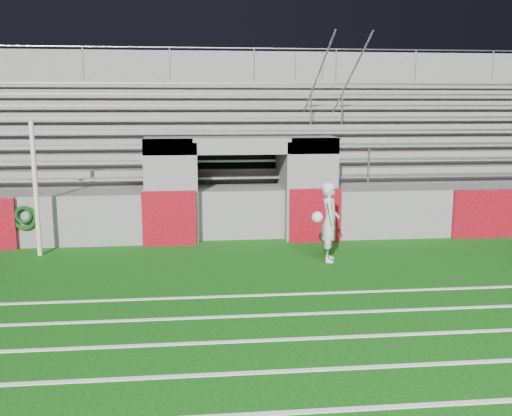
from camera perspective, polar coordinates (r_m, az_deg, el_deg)
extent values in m
plane|color=#0D480C|center=(11.36, -0.07, -7.11)|extent=(90.00, 90.00, 0.00)
cylinder|color=beige|center=(13.70, -21.18, 1.73)|extent=(0.11, 0.11, 3.04)
cube|color=white|center=(6.79, 4.52, -19.66)|extent=(28.00, 0.09, 0.01)
cube|color=white|center=(7.66, 3.12, -15.97)|extent=(28.00, 0.09, 0.01)
cube|color=white|center=(8.56, 2.04, -13.04)|extent=(28.00, 0.09, 0.01)
cube|color=white|center=(9.48, 1.19, -10.66)|extent=(28.00, 0.09, 0.01)
cube|color=white|center=(10.41, 0.50, -8.71)|extent=(28.00, 0.09, 0.01)
cube|color=#5F5D5A|center=(14.45, -8.62, 1.83)|extent=(1.20, 1.00, 2.60)
cube|color=#5F5D5A|center=(14.72, 5.52, 2.05)|extent=(1.20, 1.00, 2.60)
cube|color=black|center=(16.16, -1.95, 2.65)|extent=(2.60, 0.20, 2.50)
cube|color=#5F5D5A|center=(15.03, -6.04, 2.02)|extent=(0.10, 2.20, 2.50)
cube|color=#5F5D5A|center=(15.20, 2.67, 2.16)|extent=(0.10, 2.20, 2.50)
cube|color=#5F5D5A|center=(14.36, -1.50, 6.30)|extent=(4.80, 1.00, 0.40)
cube|color=#5F5D5A|center=(18.30, -2.42, 3.22)|extent=(26.00, 8.00, 0.20)
cube|color=#5F5D5A|center=(18.39, -2.41, 1.29)|extent=(26.00, 8.00, 1.05)
cube|color=#630811|center=(14.01, -8.65, -1.03)|extent=(1.30, 0.15, 1.35)
cube|color=#630811|center=(14.29, 5.92, -0.75)|extent=(1.30, 0.15, 1.35)
cube|color=#630811|center=(15.94, 22.69, -0.53)|extent=(2.20, 0.15, 1.25)
cube|color=gray|center=(15.37, -1.76, 3.08)|extent=(23.00, 0.28, 0.06)
cube|color=#5F5D5A|center=(16.21, -1.98, 3.35)|extent=(24.00, 0.75, 0.38)
cube|color=gray|center=(16.07, -1.96, 4.76)|extent=(23.00, 0.28, 0.06)
cube|color=#5F5D5A|center=(16.93, -2.16, 4.29)|extent=(24.00, 0.75, 0.76)
cube|color=gray|center=(16.78, -2.15, 6.29)|extent=(23.00, 0.28, 0.06)
cube|color=#5F5D5A|center=(17.66, -2.32, 5.15)|extent=(24.00, 0.75, 1.14)
cube|color=gray|center=(17.51, -2.32, 7.70)|extent=(23.00, 0.28, 0.06)
cube|color=#5F5D5A|center=(18.39, -2.48, 5.95)|extent=(24.00, 0.75, 1.52)
cube|color=gray|center=(18.24, -2.48, 9.00)|extent=(23.00, 0.28, 0.06)
cube|color=#5F5D5A|center=(19.13, -2.62, 6.68)|extent=(24.00, 0.75, 1.90)
cube|color=gray|center=(18.99, -2.63, 10.19)|extent=(23.00, 0.28, 0.06)
cube|color=#5F5D5A|center=(19.86, -2.75, 7.36)|extent=(24.00, 0.75, 2.28)
cube|color=gray|center=(19.74, -2.77, 11.29)|extent=(23.00, 0.28, 0.06)
cube|color=#5F5D5A|center=(20.60, -2.88, 7.99)|extent=(24.00, 0.75, 2.66)
cube|color=gray|center=(20.50, -2.90, 12.32)|extent=(23.00, 0.28, 0.06)
cube|color=#5F5D5A|center=(21.27, -2.98, 8.24)|extent=(26.00, 0.60, 5.29)
cylinder|color=#A5A8AD|center=(15.45, 7.63, 4.08)|extent=(0.05, 0.05, 1.00)
cylinder|color=#A5A8AD|center=(18.29, 5.52, 9.84)|extent=(0.05, 0.05, 1.00)
cylinder|color=#A5A8AD|center=(21.29, 3.95, 14.01)|extent=(0.05, 0.05, 1.00)
cylinder|color=#A5A8AD|center=(18.29, 5.55, 11.40)|extent=(0.05, 6.02, 3.08)
cylinder|color=#A5A8AD|center=(15.71, 11.18, 4.08)|extent=(0.05, 0.05, 1.00)
cylinder|color=#A5A8AD|center=(18.51, 8.60, 9.78)|extent=(0.05, 0.05, 1.00)
cylinder|color=#A5A8AD|center=(21.48, 6.66, 13.93)|extent=(0.05, 0.05, 1.00)
cylinder|color=#A5A8AD|center=(18.52, 8.64, 11.32)|extent=(0.05, 6.02, 3.08)
cylinder|color=#A5A8AD|center=(21.34, -16.93, 13.73)|extent=(0.05, 0.05, 1.10)
cylinder|color=#A5A8AD|center=(21.00, -8.62, 14.11)|extent=(0.05, 0.05, 1.10)
cylinder|color=#A5A8AD|center=(21.09, -0.19, 14.20)|extent=(0.05, 0.05, 1.10)
cylinder|color=#A5A8AD|center=(21.59, 8.00, 14.01)|extent=(0.05, 0.05, 1.10)
cylinder|color=#A5A8AD|center=(22.49, 15.66, 13.59)|extent=(0.05, 0.05, 1.10)
cylinder|color=#A5A8AD|center=(23.74, 22.59, 13.00)|extent=(0.05, 0.05, 1.10)
cylinder|color=#A5A8AD|center=(21.06, -3.00, 15.70)|extent=(24.00, 0.05, 0.05)
imported|color=#B3B9BD|center=(12.56, 7.39, -1.36)|extent=(0.53, 0.71, 1.76)
sphere|color=white|center=(12.17, 6.16, -0.92)|extent=(0.24, 0.24, 0.24)
torus|color=#0D3F0C|center=(14.57, -22.15, -0.95)|extent=(0.60, 0.11, 0.60)
torus|color=#0B3812|center=(14.51, -22.23, -0.68)|extent=(0.42, 0.08, 0.42)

